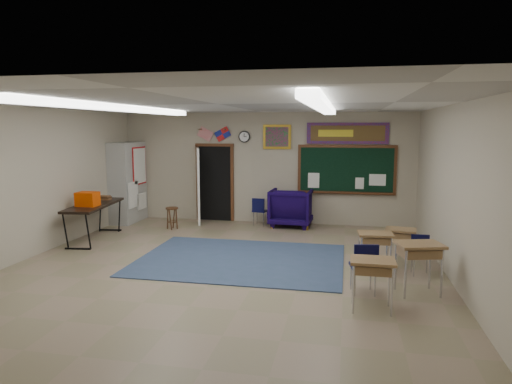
% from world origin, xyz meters
% --- Properties ---
extents(floor, '(9.00, 9.00, 0.00)m').
position_xyz_m(floor, '(0.00, 0.00, 0.00)').
color(floor, gray).
rests_on(floor, ground).
extents(back_wall, '(8.00, 0.04, 3.00)m').
position_xyz_m(back_wall, '(0.00, 4.50, 1.50)').
color(back_wall, '#ABA38B').
rests_on(back_wall, floor).
extents(front_wall, '(8.00, 0.04, 3.00)m').
position_xyz_m(front_wall, '(0.00, -4.50, 1.50)').
color(front_wall, '#ABA38B').
rests_on(front_wall, floor).
extents(left_wall, '(0.04, 9.00, 3.00)m').
position_xyz_m(left_wall, '(-4.00, 0.00, 1.50)').
color(left_wall, '#ABA38B').
rests_on(left_wall, floor).
extents(right_wall, '(0.04, 9.00, 3.00)m').
position_xyz_m(right_wall, '(4.00, 0.00, 1.50)').
color(right_wall, '#ABA38B').
rests_on(right_wall, floor).
extents(ceiling, '(8.00, 9.00, 0.04)m').
position_xyz_m(ceiling, '(0.00, 0.00, 3.00)').
color(ceiling, white).
rests_on(ceiling, back_wall).
extents(area_rug, '(4.00, 3.00, 0.02)m').
position_xyz_m(area_rug, '(0.20, 0.80, 0.01)').
color(area_rug, '#354366').
rests_on(area_rug, floor).
extents(fluorescent_strips, '(3.86, 6.00, 0.10)m').
position_xyz_m(fluorescent_strips, '(0.00, 0.00, 2.94)').
color(fluorescent_strips, white).
rests_on(fluorescent_strips, ceiling).
extents(doorway, '(1.10, 0.89, 2.16)m').
position_xyz_m(doorway, '(-1.50, 4.35, 1.06)').
color(doorway, black).
rests_on(doorway, back_wall).
extents(chalkboard, '(2.55, 0.14, 1.30)m').
position_xyz_m(chalkboard, '(2.20, 4.46, 1.46)').
color(chalkboard, '#532D17').
rests_on(chalkboard, back_wall).
extents(bulletin_board, '(2.10, 0.05, 0.55)m').
position_xyz_m(bulletin_board, '(2.20, 4.47, 2.45)').
color(bulletin_board, '#9E1C0D').
rests_on(bulletin_board, back_wall).
extents(framed_art_print, '(0.75, 0.05, 0.65)m').
position_xyz_m(framed_art_print, '(0.35, 4.47, 2.35)').
color(framed_art_print, '#A67E20').
rests_on(framed_art_print, back_wall).
extents(wall_clock, '(0.32, 0.05, 0.32)m').
position_xyz_m(wall_clock, '(-0.55, 4.47, 2.35)').
color(wall_clock, black).
rests_on(wall_clock, back_wall).
extents(wall_flags, '(1.16, 0.06, 0.70)m').
position_xyz_m(wall_flags, '(-1.40, 4.44, 2.48)').
color(wall_flags, red).
rests_on(wall_flags, back_wall).
extents(storage_cabinet, '(0.59, 1.25, 2.20)m').
position_xyz_m(storage_cabinet, '(-3.71, 3.85, 1.10)').
color(storage_cabinet, '#A4A5A0').
rests_on(storage_cabinet, floor).
extents(wingback_armchair, '(1.12, 1.15, 1.00)m').
position_xyz_m(wingback_armchair, '(0.80, 4.15, 0.50)').
color(wingback_armchair, '#0F0532').
rests_on(wingback_armchair, floor).
extents(student_chair_reading, '(0.42, 0.42, 0.75)m').
position_xyz_m(student_chair_reading, '(-0.03, 4.06, 0.38)').
color(student_chair_reading, black).
rests_on(student_chair_reading, floor).
extents(student_chair_desk_a, '(0.48, 0.48, 0.83)m').
position_xyz_m(student_chair_desk_a, '(2.51, -0.59, 0.42)').
color(student_chair_desk_a, black).
rests_on(student_chair_desk_a, floor).
extents(student_chair_desk_b, '(0.36, 0.36, 0.70)m').
position_xyz_m(student_chair_desk_b, '(3.54, 0.52, 0.35)').
color(student_chair_desk_b, black).
rests_on(student_chair_desk_b, floor).
extents(student_desk_front_left, '(0.64, 0.50, 0.73)m').
position_xyz_m(student_desk_front_left, '(2.75, 0.53, 0.41)').
color(student_desk_front_left, '#9B7748').
rests_on(student_desk_front_left, floor).
extents(student_desk_front_right, '(0.62, 0.50, 0.68)m').
position_xyz_m(student_desk_front_right, '(3.26, 1.20, 0.38)').
color(student_desk_front_right, '#9B7748').
rests_on(student_desk_front_right, floor).
extents(student_desk_back_left, '(0.63, 0.47, 0.75)m').
position_xyz_m(student_desk_back_left, '(2.61, -1.26, 0.42)').
color(student_desk_back_left, '#9B7748').
rests_on(student_desk_back_left, floor).
extents(student_desk_back_right, '(0.79, 0.67, 0.82)m').
position_xyz_m(student_desk_back_right, '(3.36, -0.45, 0.46)').
color(student_desk_back_right, '#9B7748').
rests_on(student_desk_back_right, floor).
extents(folding_table, '(0.93, 2.11, 1.16)m').
position_xyz_m(folding_table, '(-3.52, 1.74, 0.46)').
color(folding_table, black).
rests_on(folding_table, floor).
extents(wooden_stool, '(0.32, 0.32, 0.56)m').
position_xyz_m(wooden_stool, '(-2.17, 3.17, 0.29)').
color(wooden_stool, '#4E2A17').
rests_on(wooden_stool, floor).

